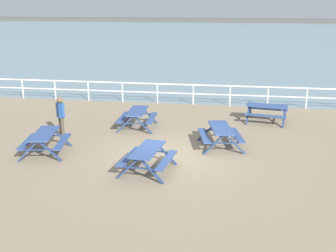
% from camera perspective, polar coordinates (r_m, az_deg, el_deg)
% --- Properties ---
extents(ground_plane, '(30.00, 24.00, 0.20)m').
position_cam_1_polar(ground_plane, '(14.77, 0.48, -4.51)').
color(ground_plane, gray).
extents(sea_band, '(142.00, 90.00, 0.01)m').
position_cam_1_polar(sea_band, '(66.60, 7.31, 12.14)').
color(sea_band, gray).
rests_on(sea_band, ground).
extents(distant_shoreline, '(142.00, 6.00, 1.80)m').
position_cam_1_polar(distant_shoreline, '(109.51, 8.08, 13.89)').
color(distant_shoreline, '#4C4C47').
rests_on(distant_shoreline, ground).
extents(seaward_railing, '(23.07, 0.07, 1.08)m').
position_cam_1_polar(seaward_railing, '(21.93, 3.47, 4.88)').
color(seaward_railing, white).
rests_on(seaward_railing, ground).
extents(picnic_table_near_right, '(1.80, 2.03, 0.80)m').
position_cam_1_polar(picnic_table_near_right, '(15.44, -16.52, -1.58)').
color(picnic_table_near_right, '#334C84').
rests_on(picnic_table_near_right, ground).
extents(picnic_table_far_left, '(1.61, 1.87, 0.80)m').
position_cam_1_polar(picnic_table_far_left, '(17.86, -4.23, 1.56)').
color(picnic_table_far_left, '#334C84').
rests_on(picnic_table_far_left, ground).
extents(picnic_table_far_right, '(2.02, 1.79, 0.80)m').
position_cam_1_polar(picnic_table_far_right, '(19.23, 13.38, 2.24)').
color(picnic_table_far_right, '#334C84').
rests_on(picnic_table_far_right, ground).
extents(picnic_table_seaward, '(1.72, 1.96, 0.80)m').
position_cam_1_polar(picnic_table_seaward, '(13.27, -2.81, -3.89)').
color(picnic_table_seaward, '#334C84').
rests_on(picnic_table_seaward, ground).
extents(picnic_table_corner, '(1.85, 2.07, 0.80)m').
position_cam_1_polar(picnic_table_corner, '(15.60, 7.23, -0.81)').
color(picnic_table_corner, '#334C84').
rests_on(picnic_table_corner, ground).
extents(visitor, '(0.39, 0.41, 1.66)m').
position_cam_1_polar(visitor, '(16.94, -14.48, 1.49)').
color(visitor, '#4C4233').
rests_on(visitor, ground).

